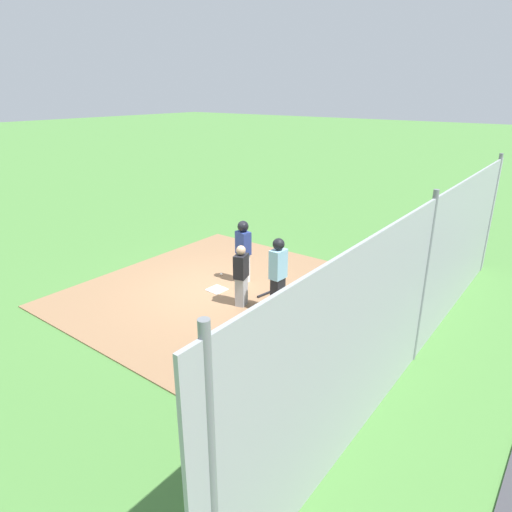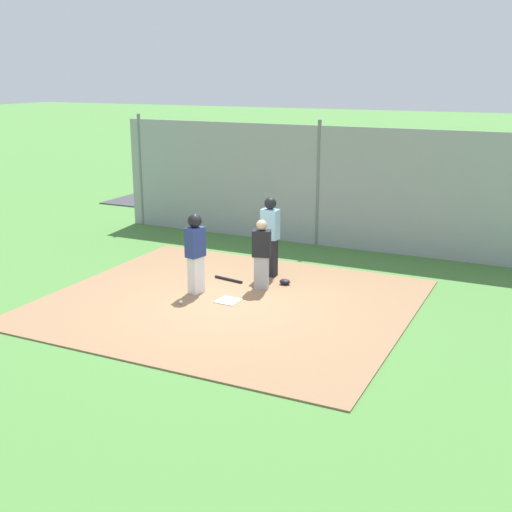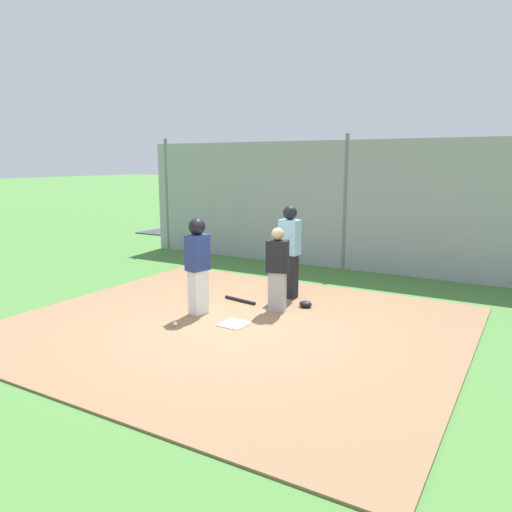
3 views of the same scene
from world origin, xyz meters
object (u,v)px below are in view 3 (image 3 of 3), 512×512
(umpire, at_px, (290,249))
(catcher, at_px, (277,269))
(runner, at_px, (198,259))
(parked_car_white, at_px, (233,216))
(baseball_bat, at_px, (240,300))
(baseball, at_px, (175,324))
(home_plate, at_px, (234,324))
(catcher_mask, at_px, (306,304))

(umpire, bearing_deg, catcher, 16.01)
(runner, distance_m, parked_car_white, 10.61)
(runner, xyz_separation_m, baseball_bat, (-0.24, -1.01, -0.95))
(runner, bearing_deg, catcher, 49.62)
(baseball_bat, distance_m, baseball, 1.76)
(home_plate, distance_m, umpire, 2.18)
(baseball_bat, bearing_deg, parked_car_white, 133.52)
(catcher_mask, distance_m, baseball, 2.49)
(runner, xyz_separation_m, parked_car_white, (5.21, -9.24, -0.40))
(runner, bearing_deg, home_plate, -0.07)
(runner, bearing_deg, umpire, 75.27)
(umpire, height_order, baseball_bat, umpire)
(parked_car_white, bearing_deg, home_plate, 123.81)
(baseball_bat, bearing_deg, umpire, 57.81)
(runner, distance_m, baseball, 1.21)
(catcher, height_order, baseball_bat, catcher)
(baseball, distance_m, parked_car_white, 11.31)
(home_plate, bearing_deg, parked_car_white, -57.21)
(home_plate, relative_size, catcher_mask, 1.83)
(catcher, xyz_separation_m, catcher_mask, (-0.35, -0.46, -0.72))
(catcher, distance_m, parked_car_white, 10.52)
(home_plate, height_order, catcher_mask, catcher_mask)
(catcher, relative_size, parked_car_white, 0.36)
(home_plate, xyz_separation_m, catcher, (-0.26, -1.04, 0.77))
(home_plate, bearing_deg, catcher, -103.90)
(baseball_bat, distance_m, parked_car_white, 9.88)
(catcher_mask, relative_size, parked_car_white, 0.06)
(home_plate, relative_size, parked_car_white, 0.10)
(umpire, bearing_deg, home_plate, 1.50)
(baseball, bearing_deg, catcher, -123.44)
(catcher, xyz_separation_m, runner, (1.13, 0.84, 0.20))
(parked_car_white, bearing_deg, catcher_mask, 131.16)
(catcher_mask, bearing_deg, catcher, 52.74)
(baseball, bearing_deg, catcher_mask, -124.33)
(home_plate, distance_m, baseball, 0.96)
(home_plate, relative_size, baseball_bat, 0.59)
(baseball_bat, xyz_separation_m, catcher_mask, (-1.24, -0.30, 0.03))
(catcher, relative_size, catcher_mask, 6.32)
(umpire, distance_m, baseball_bat, 1.38)
(umpire, height_order, parked_car_white, umpire)
(catcher_mask, bearing_deg, baseball_bat, 13.58)
(umpire, relative_size, runner, 1.07)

